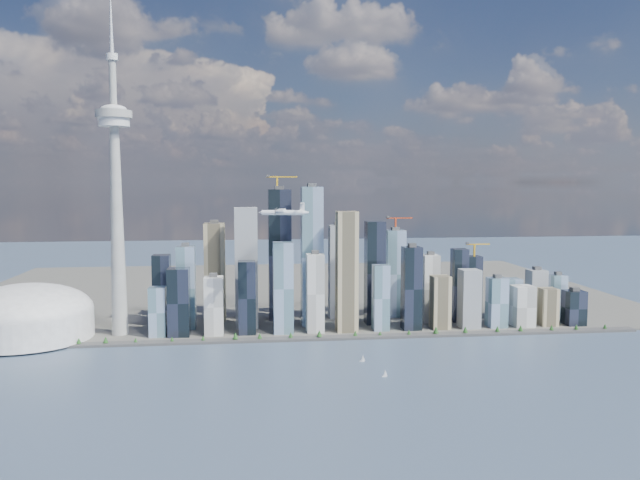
{
  "coord_description": "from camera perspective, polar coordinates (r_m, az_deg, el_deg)",
  "views": [
    {
      "loc": [
        -92.89,
        -712.9,
        248.38
      ],
      "look_at": [
        20.61,
        260.0,
        157.67
      ],
      "focal_mm": 35.0,
      "sensor_mm": 36.0,
      "label": 1
    }
  ],
  "objects": [
    {
      "name": "sailboat_west",
      "position": [
        820.59,
        5.96,
        -12.13
      ],
      "size": [
        7.09,
        2.5,
        9.8
      ],
      "rotation": [
        0.0,
        0.0,
        -0.11
      ],
      "color": "white",
      "rests_on": "ground"
    },
    {
      "name": "dome_stadium",
      "position": [
        1090.92,
        -25.22,
        -6.26
      ],
      "size": [
        200.0,
        200.0,
        86.0
      ],
      "color": "#BCBCBC",
      "rests_on": "land"
    },
    {
      "name": "shoreline_trees",
      "position": [
        996.6,
        -1.12,
        -8.62
      ],
      "size": [
        960.53,
        7.2,
        8.8
      ],
      "color": "#3F2D1E",
      "rests_on": "seawall"
    },
    {
      "name": "sailboat_east",
      "position": [
        883.64,
        3.92,
        -10.81
      ],
      "size": [
        7.78,
        4.11,
        10.88
      ],
      "rotation": [
        0.0,
        0.0,
        -0.32
      ],
      "color": "white",
      "rests_on": "ground"
    },
    {
      "name": "ground",
      "position": [
        760.62,
        0.75,
        -13.77
      ],
      "size": [
        4000.0,
        4000.0,
        0.0
      ],
      "primitive_type": "plane",
      "color": "#314356",
      "rests_on": "ground"
    },
    {
      "name": "skyscraper_cluster",
      "position": [
        1073.95,
        1.6,
        -3.71
      ],
      "size": [
        736.0,
        142.0,
        259.1
      ],
      "color": "black",
      "rests_on": "land"
    },
    {
      "name": "needle_tower",
      "position": [
        1043.73,
        -18.15,
        4.34
      ],
      "size": [
        56.0,
        56.0,
        550.5
      ],
      "color": "gray",
      "rests_on": "land"
    },
    {
      "name": "land",
      "position": [
        1437.31,
        -2.86,
        -4.61
      ],
      "size": [
        1400.0,
        900.0,
        3.0
      ],
      "primitive_type": "cube",
      "color": "#4C4C47",
      "rests_on": "ground"
    },
    {
      "name": "seawall",
      "position": [
        998.25,
        -1.12,
        -9.0
      ],
      "size": [
        1100.0,
        22.0,
        4.0
      ],
      "primitive_type": "cube",
      "color": "#383838",
      "rests_on": "ground"
    },
    {
      "name": "airplane",
      "position": [
        929.63,
        -3.37,
        2.58
      ],
      "size": [
        75.76,
        67.19,
        18.47
      ],
      "rotation": [
        0.0,
        0.0,
        -0.14
      ],
      "color": "white",
      "rests_on": "ground"
    }
  ]
}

